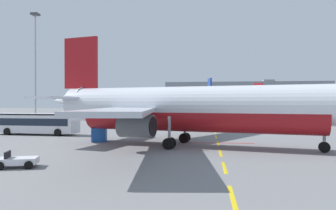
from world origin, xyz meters
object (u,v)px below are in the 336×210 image
Objects in this scene: airliner_mid_left at (289,105)px; apron_shuttle_bus at (36,122)px; airliner_foreground at (191,108)px; airliner_far_center at (202,109)px; apron_light_mast_near at (35,55)px; uld_cargo_container at (99,135)px.

apron_shuttle_bus is at bearing -126.92° from airliner_mid_left.
airliner_foreground reaches higher than airliner_far_center.
airliner_foreground is 1.29× the size of apron_light_mast_near.
airliner_far_center is 2.25× the size of apron_shuttle_bus.
airliner_foreground reaches higher than airliner_mid_left.
apron_shuttle_bus is at bearing 150.42° from uld_cargo_container.
apron_light_mast_near is (-18.56, 31.89, 14.81)m from apron_shuttle_bus.
airliner_foreground reaches higher than apron_shuttle_bus.
apron_light_mast_near is at bearing -176.36° from airliner_far_center.
airliner_mid_left is at bearing 61.97° from uld_cargo_container.
apron_shuttle_bus is 39.76m from apron_light_mast_near.
airliner_far_center is 41.44m from apron_shuttle_bus.
uld_cargo_container is 0.07× the size of apron_light_mast_near.
airliner_mid_left is 1.08× the size of airliner_far_center.
airliner_far_center is (0.58, 43.76, -0.85)m from airliner_foreground.
airliner_far_center reaches higher than apron_shuttle_bus.
apron_light_mast_near is (-41.44, -2.64, 13.46)m from airliner_far_center.
apron_light_mast_near reaches higher than apron_shuttle_bus.
airliner_far_center is 14.69× the size of uld_cargo_container.
uld_cargo_container is (-11.33, -41.08, -2.30)m from airliner_far_center.
apron_light_mast_near is (-30.11, 38.44, 15.76)m from uld_cargo_container.
apron_shuttle_bus is at bearing -59.80° from apron_light_mast_near.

